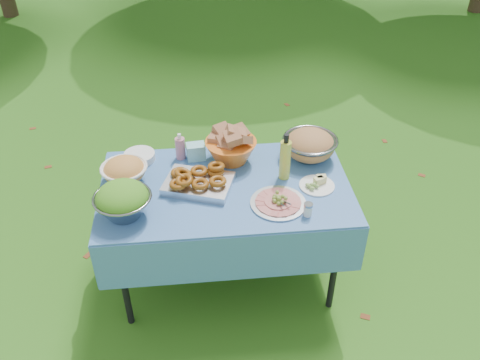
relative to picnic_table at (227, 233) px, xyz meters
name	(u,v)px	position (x,y,z in m)	size (l,w,h in m)	color
ground	(227,275)	(0.00, 0.00, -0.38)	(80.00, 80.00, 0.00)	#153A0A
picnic_table	(227,233)	(0.00, 0.00, 0.00)	(1.46, 0.86, 0.76)	#7AAEEA
salad_bowl	(123,200)	(-0.57, -0.21, 0.48)	(0.31, 0.31, 0.20)	gray
pasta_bowl_white	(124,170)	(-0.59, 0.11, 0.46)	(0.27, 0.27, 0.15)	white
plate_stack	(139,157)	(-0.52, 0.32, 0.40)	(0.19, 0.19, 0.05)	white
wipes_box	(196,152)	(-0.16, 0.30, 0.43)	(0.11, 0.08, 0.10)	#91E5EE
sanitizer_bottle	(180,146)	(-0.26, 0.32, 0.47)	(0.06, 0.06, 0.18)	#CD798D
bread_bowl	(231,146)	(0.05, 0.26, 0.49)	(0.32, 0.32, 0.21)	orange
pasta_bowl_steel	(310,145)	(0.55, 0.25, 0.47)	(0.34, 0.34, 0.18)	gray
fried_tray	(198,181)	(-0.16, 0.00, 0.43)	(0.38, 0.27, 0.09)	silver
charcuterie_platter	(278,199)	(0.28, -0.20, 0.42)	(0.31, 0.31, 0.07)	#B3B6BC
oil_bottle	(285,156)	(0.36, 0.05, 0.53)	(0.07, 0.07, 0.30)	#C5CD40
cheese_plate	(317,182)	(0.53, -0.06, 0.41)	(0.21, 0.21, 0.06)	white
shaker	(308,209)	(0.42, -0.31, 0.42)	(0.05, 0.05, 0.08)	silver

